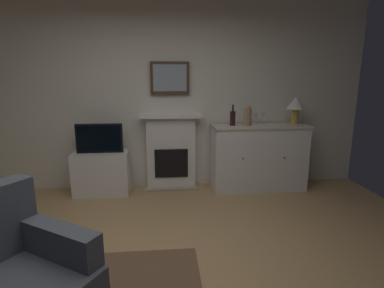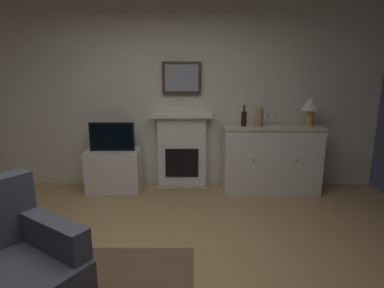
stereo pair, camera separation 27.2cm
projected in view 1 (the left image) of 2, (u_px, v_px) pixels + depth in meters
The scene contains 12 objects.
wall_rear at pixel (157, 88), 4.25m from camera, with size 6.13×0.06×2.93m, color silver.
fireplace_unit at pixel (171, 151), 4.34m from camera, with size 0.87×0.30×1.10m.
framed_picture at pixel (170, 78), 4.16m from camera, with size 0.55×0.04×0.45m.
sideboard_cabinet at pixel (258, 157), 4.30m from camera, with size 1.36×0.49×0.95m.
table_lamp at pixel (296, 105), 4.19m from camera, with size 0.26×0.26×0.40m.
wine_bottle at pixel (233, 118), 4.14m from camera, with size 0.08×0.08×0.29m.
wine_glass_left at pixel (255, 116), 4.19m from camera, with size 0.07×0.07×0.16m.
wine_glass_center at pixel (263, 116), 4.19m from camera, with size 0.07×0.07×0.16m.
vase_decorative at pixel (248, 116), 4.10m from camera, with size 0.11×0.11×0.28m.
tv_cabinet at pixel (102, 173), 4.14m from camera, with size 0.75×0.42×0.60m.
tv_set at pixel (99, 138), 4.01m from camera, with size 0.62×0.07×0.40m.
armchair at pixel (4, 285), 1.76m from camera, with size 1.09×1.08×0.92m.
Camera 1 is at (0.10, -2.06, 1.58)m, focal length 27.62 mm.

